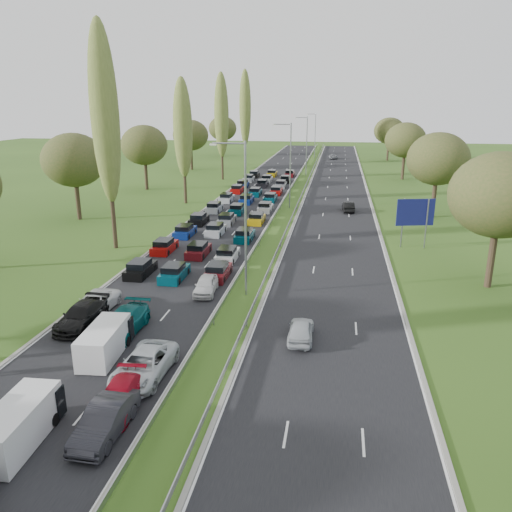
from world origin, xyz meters
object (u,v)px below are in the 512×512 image
at_px(near_car_2, 94,303).
at_px(near_car_3, 82,315).
at_px(direction_sign, 415,214).
at_px(white_van_front, 20,422).
at_px(white_van_rear, 106,340).

bearing_deg(near_car_2, near_car_3, -85.36).
bearing_deg(direction_sign, near_car_3, -136.38).
relative_size(near_car_2, white_van_front, 1.05).
xyz_separation_m(near_car_2, white_van_rear, (3.68, -5.85, 0.25)).
xyz_separation_m(white_van_front, direction_sign, (21.56, 35.55, 2.58)).
distance_m(near_car_2, near_car_3, 2.26).
xyz_separation_m(white_van_front, white_van_rear, (0.14, 8.22, -0.02)).
relative_size(white_van_front, direction_sign, 0.92).
bearing_deg(near_car_3, white_van_rear, -45.34).
height_order(near_car_2, white_van_front, white_van_front).
relative_size(near_car_3, direction_sign, 0.99).
xyz_separation_m(white_van_rear, direction_sign, (21.42, 27.33, 2.60)).
height_order(near_car_2, near_car_3, near_car_3).
bearing_deg(direction_sign, white_van_front, -121.23).
bearing_deg(white_van_rear, white_van_front, -95.47).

